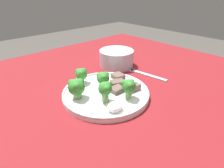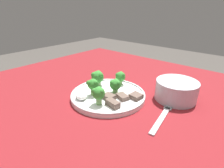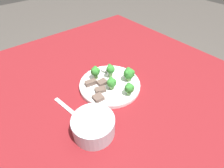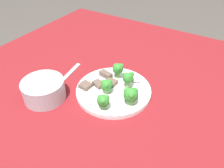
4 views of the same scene
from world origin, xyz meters
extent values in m
plane|color=#4C4742|center=(0.00, 0.00, 0.00)|extent=(8.00, 8.00, 0.00)
cube|color=maroon|center=(0.00, 0.00, 0.70)|extent=(1.17, 1.12, 0.03)
cylinder|color=brown|center=(-0.53, -0.50, 0.34)|extent=(0.06, 0.06, 0.68)
cylinder|color=white|center=(-0.02, 0.04, 0.72)|extent=(0.25, 0.25, 0.01)
torus|color=white|center=(-0.02, 0.04, 0.73)|extent=(0.25, 0.25, 0.01)
cube|color=#B2B2B7|center=(0.17, 0.03, 0.71)|extent=(0.04, 0.14, 0.00)
cube|color=#B2B2B7|center=(0.16, 0.10, 0.71)|extent=(0.03, 0.02, 0.00)
cube|color=#B2B2B7|center=(0.17, 0.13, 0.71)|extent=(0.01, 0.06, 0.00)
cube|color=#B2B2B7|center=(0.16, 0.13, 0.71)|extent=(0.01, 0.06, 0.00)
cube|color=#B2B2B7|center=(0.16, 0.13, 0.71)|extent=(0.01, 0.06, 0.00)
cube|color=#B2B2B7|center=(0.15, 0.13, 0.71)|extent=(0.01, 0.06, 0.00)
cylinder|color=#B7BCC6|center=(0.15, 0.18, 0.74)|extent=(0.14, 0.14, 0.07)
cylinder|color=white|center=(0.15, 0.18, 0.74)|extent=(0.11, 0.11, 0.05)
cylinder|color=#709E56|center=(-0.04, 0.13, 0.73)|extent=(0.02, 0.02, 0.02)
sphere|color=#337F2D|center=(-0.04, 0.13, 0.76)|extent=(0.04, 0.04, 0.04)
sphere|color=#337F2D|center=(-0.03, 0.13, 0.76)|extent=(0.02, 0.02, 0.02)
sphere|color=#337F2D|center=(-0.05, 0.14, 0.76)|extent=(0.02, 0.02, 0.02)
sphere|color=#337F2D|center=(-0.05, 0.12, 0.76)|extent=(0.02, 0.02, 0.02)
cylinder|color=#709E56|center=(-0.10, 0.07, 0.73)|extent=(0.02, 0.02, 0.02)
sphere|color=#337F2D|center=(-0.10, 0.07, 0.76)|extent=(0.05, 0.05, 0.05)
sphere|color=#337F2D|center=(-0.09, 0.07, 0.77)|extent=(0.02, 0.02, 0.02)
sphere|color=#337F2D|center=(-0.11, 0.08, 0.77)|extent=(0.02, 0.02, 0.02)
sphere|color=#337F2D|center=(-0.11, 0.05, 0.77)|extent=(0.02, 0.02, 0.02)
cylinder|color=#709E56|center=(-0.06, 0.00, 0.74)|extent=(0.02, 0.02, 0.03)
sphere|color=#337F2D|center=(-0.06, 0.00, 0.76)|extent=(0.04, 0.04, 0.04)
sphere|color=#337F2D|center=(-0.05, 0.00, 0.77)|extent=(0.02, 0.02, 0.02)
sphere|color=#337F2D|center=(-0.06, 0.01, 0.77)|extent=(0.02, 0.02, 0.02)
sphere|color=#337F2D|center=(-0.06, -0.01, 0.77)|extent=(0.02, 0.02, 0.02)
cylinder|color=#709E56|center=(-0.01, 0.06, 0.73)|extent=(0.02, 0.02, 0.02)
sphere|color=#337F2D|center=(-0.01, 0.06, 0.75)|extent=(0.04, 0.04, 0.04)
sphere|color=#337F2D|center=(0.00, 0.06, 0.76)|extent=(0.02, 0.02, 0.02)
sphere|color=#337F2D|center=(-0.02, 0.07, 0.76)|extent=(0.02, 0.02, 0.02)
sphere|color=#337F2D|center=(-0.02, 0.05, 0.76)|extent=(0.02, 0.02, 0.02)
cylinder|color=#709E56|center=(0.00, -0.03, 0.74)|extent=(0.02, 0.02, 0.02)
sphere|color=#337F2D|center=(0.00, -0.03, 0.76)|extent=(0.04, 0.04, 0.04)
sphere|color=#337F2D|center=(0.01, -0.03, 0.77)|extent=(0.02, 0.02, 0.02)
sphere|color=#337F2D|center=(-0.01, -0.02, 0.77)|extent=(0.02, 0.02, 0.02)
sphere|color=#337F2D|center=(-0.01, -0.04, 0.77)|extent=(0.02, 0.02, 0.02)
cube|color=brown|center=(0.03, 0.04, 0.73)|extent=(0.05, 0.04, 0.01)
cube|color=brown|center=(0.00, 0.01, 0.73)|extent=(0.04, 0.03, 0.01)
cube|color=brown|center=(0.04, -0.01, 0.73)|extent=(0.05, 0.03, 0.02)
cube|color=brown|center=(0.06, 0.08, 0.73)|extent=(0.04, 0.04, 0.01)
ellipsoid|color=white|center=(-0.07, -0.05, 0.74)|extent=(0.04, 0.04, 0.02)
camera|label=1|loc=(-0.31, -0.30, 0.99)|focal=28.00mm
camera|label=2|loc=(0.33, -0.35, 1.00)|focal=28.00mm
camera|label=3|loc=(0.31, 0.46, 1.21)|focal=28.00mm
camera|label=4|loc=(-0.32, 0.52, 1.19)|focal=35.00mm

